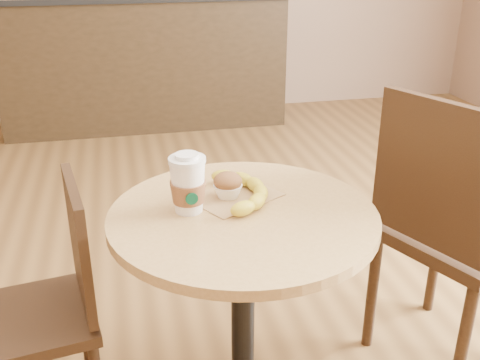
{
  "coord_description": "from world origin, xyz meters",
  "views": [
    {
      "loc": [
        -0.23,
        -1.39,
        1.45
      ],
      "look_at": [
        0.08,
        -0.0,
        0.83
      ],
      "focal_mm": 42.0,
      "sensor_mm": 36.0,
      "label": 1
    }
  ],
  "objects_px": {
    "cafe_table": "(243,273)",
    "banana": "(245,190)",
    "chair_right": "(448,227)",
    "muffin": "(228,185)",
    "chair_left": "(50,303)",
    "coffee_cup": "(188,186)"
  },
  "relations": [
    {
      "from": "muffin",
      "to": "banana",
      "type": "relative_size",
      "value": 0.28
    },
    {
      "from": "chair_left",
      "to": "banana",
      "type": "relative_size",
      "value": 2.69
    },
    {
      "from": "chair_left",
      "to": "chair_right",
      "type": "relative_size",
      "value": 0.81
    },
    {
      "from": "chair_left",
      "to": "banana",
      "type": "height_order",
      "value": "chair_left"
    },
    {
      "from": "cafe_table",
      "to": "banana",
      "type": "xyz_separation_m",
      "value": [
        0.03,
        0.09,
        0.22
      ]
    },
    {
      "from": "chair_right",
      "to": "chair_left",
      "type": "bearing_deg",
      "value": 66.08
    },
    {
      "from": "muffin",
      "to": "banana",
      "type": "distance_m",
      "value": 0.05
    },
    {
      "from": "muffin",
      "to": "banana",
      "type": "bearing_deg",
      "value": -12.82
    },
    {
      "from": "chair_left",
      "to": "cafe_table",
      "type": "bearing_deg",
      "value": 68.61
    },
    {
      "from": "chair_right",
      "to": "coffee_cup",
      "type": "distance_m",
      "value": 0.92
    },
    {
      "from": "cafe_table",
      "to": "banana",
      "type": "distance_m",
      "value": 0.24
    },
    {
      "from": "cafe_table",
      "to": "coffee_cup",
      "type": "relative_size",
      "value": 4.44
    },
    {
      "from": "banana",
      "to": "muffin",
      "type": "bearing_deg",
      "value": 170.07
    },
    {
      "from": "banana",
      "to": "chair_right",
      "type": "bearing_deg",
      "value": 4.96
    },
    {
      "from": "cafe_table",
      "to": "muffin",
      "type": "distance_m",
      "value": 0.26
    },
    {
      "from": "coffee_cup",
      "to": "muffin",
      "type": "bearing_deg",
      "value": 22.16
    },
    {
      "from": "cafe_table",
      "to": "chair_left",
      "type": "relative_size",
      "value": 0.92
    },
    {
      "from": "cafe_table",
      "to": "banana",
      "type": "bearing_deg",
      "value": 73.74
    },
    {
      "from": "chair_left",
      "to": "chair_right",
      "type": "bearing_deg",
      "value": 80.55
    },
    {
      "from": "chair_right",
      "to": "coffee_cup",
      "type": "xyz_separation_m",
      "value": [
        -0.88,
        -0.07,
        0.27
      ]
    },
    {
      "from": "chair_left",
      "to": "muffin",
      "type": "xyz_separation_m",
      "value": [
        0.54,
        -0.02,
        0.34
      ]
    },
    {
      "from": "chair_right",
      "to": "banana",
      "type": "relative_size",
      "value": 3.33
    }
  ]
}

